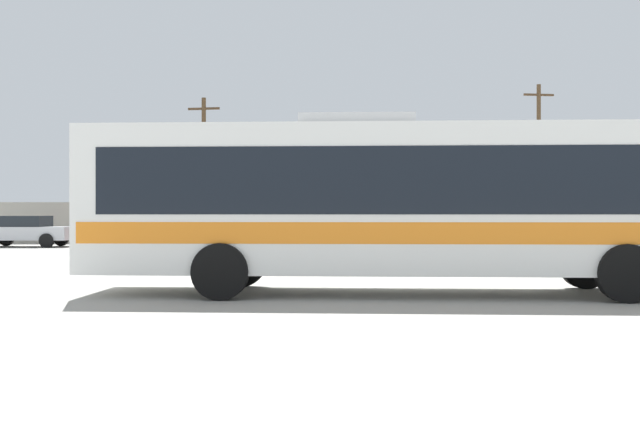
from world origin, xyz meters
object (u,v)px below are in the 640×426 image
object	(u,v)px
coach_bus_white_orange	(397,199)
roadside_tree_midright	(253,167)
parked_car_leftmost_silver	(25,230)
parked_car_second_red	(148,230)
utility_pole_far	(539,159)
roadside_tree_midleft	(141,178)
utility_pole_near	(204,166)

from	to	relation	value
coach_bus_white_orange	roadside_tree_midright	xyz separation A→B (m)	(-3.46, 27.62, 2.24)
coach_bus_white_orange	parked_car_leftmost_silver	size ratio (longest dim) A/B	2.89
parked_car_second_red	parked_car_leftmost_silver	bearing A→B (deg)	173.71
parked_car_leftmost_silver	utility_pole_far	bearing A→B (deg)	15.05
coach_bus_white_orange	utility_pole_far	xyz separation A→B (m)	(12.96, 27.85, 2.81)
coach_bus_white_orange	roadside_tree_midright	world-z (taller)	roadside_tree_midright
coach_bus_white_orange	roadside_tree_midleft	bearing A→B (deg)	109.21
coach_bus_white_orange	parked_car_second_red	size ratio (longest dim) A/B	2.74
parked_car_second_red	utility_pole_far	xyz separation A→B (m)	(21.02, 7.81, 3.87)
roadside_tree_midright	parked_car_second_red	bearing A→B (deg)	-121.23
parked_car_leftmost_silver	roadside_tree_midleft	xyz separation A→B (m)	(4.02, 7.24, 2.71)
coach_bus_white_orange	utility_pole_near	distance (m)	27.90
roadside_tree_midleft	utility_pole_far	bearing A→B (deg)	-0.15
utility_pole_far	roadside_tree_midleft	distance (m)	22.72
parked_car_leftmost_silver	utility_pole_far	xyz separation A→B (m)	(26.71, 7.18, 3.91)
utility_pole_far	roadside_tree_midright	xyz separation A→B (m)	(-16.43, -0.23, -0.57)
roadside_tree_midleft	utility_pole_near	bearing A→B (deg)	-12.47
parked_car_second_red	utility_pole_far	world-z (taller)	utility_pole_far
coach_bus_white_orange	utility_pole_far	size ratio (longest dim) A/B	1.41
coach_bus_white_orange	utility_pole_far	distance (m)	30.85
parked_car_leftmost_silver	parked_car_second_red	world-z (taller)	parked_car_second_red
coach_bus_white_orange	roadside_tree_midleft	xyz separation A→B (m)	(-9.72, 27.91, 1.62)
parked_car_second_red	roadside_tree_midright	xyz separation A→B (m)	(4.60, 7.58, 3.30)
parked_car_second_red	roadside_tree_midleft	distance (m)	8.48
utility_pole_near	utility_pole_far	world-z (taller)	utility_pole_far
coach_bus_white_orange	utility_pole_near	xyz separation A→B (m)	(-6.16, 27.12, 2.27)
roadside_tree_midleft	roadside_tree_midright	xyz separation A→B (m)	(6.26, -0.29, 0.63)
coach_bus_white_orange	roadside_tree_midleft	world-z (taller)	roadside_tree_midleft
parked_car_leftmost_silver	roadside_tree_midright	world-z (taller)	roadside_tree_midright
coach_bus_white_orange	roadside_tree_midright	distance (m)	27.93
parked_car_leftmost_silver	roadside_tree_midleft	distance (m)	8.71
parked_car_leftmost_silver	utility_pole_near	world-z (taller)	utility_pole_near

